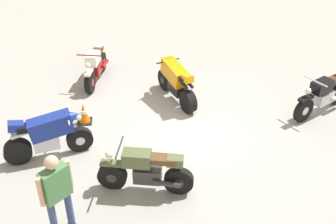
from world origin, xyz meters
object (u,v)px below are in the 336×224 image
(motorcycle_orange_sportbike, at_px, (176,80))
(motorcycle_olive_vintage, at_px, (146,171))
(motorcycle_black_cruiser, at_px, (323,95))
(motorcycle_blue_sportbike, at_px, (48,134))
(motorcycle_cream_vintage, at_px, (96,66))
(traffic_cone, at_px, (84,113))
(person_in_green_shirt, at_px, (57,191))

(motorcycle_orange_sportbike, bearing_deg, motorcycle_olive_vintage, 142.47)
(motorcycle_black_cruiser, bearing_deg, motorcycle_blue_sportbike, -20.31)
(motorcycle_orange_sportbike, bearing_deg, motorcycle_black_cruiser, -126.62)
(motorcycle_cream_vintage, relative_size, traffic_cone, 3.66)
(motorcycle_olive_vintage, height_order, motorcycle_blue_sportbike, motorcycle_blue_sportbike)
(motorcycle_blue_sportbike, distance_m, traffic_cone, 1.50)
(motorcycle_orange_sportbike, bearing_deg, motorcycle_cream_vintage, 37.78)
(motorcycle_orange_sportbike, xyz_separation_m, person_in_green_shirt, (2.56, 4.47, 0.42))
(motorcycle_black_cruiser, relative_size, motorcycle_cream_vintage, 0.96)
(motorcycle_olive_vintage, xyz_separation_m, motorcycle_orange_sportbike, (-1.02, -3.50, 0.11))
(motorcycle_black_cruiser, relative_size, motorcycle_olive_vintage, 0.96)
(motorcycle_olive_vintage, distance_m, traffic_cone, 2.99)
(person_in_green_shirt, bearing_deg, motorcycle_orange_sportbike, 106.86)
(motorcycle_blue_sportbike, xyz_separation_m, traffic_cone, (-0.66, -1.31, -0.33))
(motorcycle_cream_vintage, distance_m, traffic_cone, 2.23)
(motorcycle_black_cruiser, xyz_separation_m, person_in_green_shirt, (6.28, 3.45, 0.50))
(motorcycle_orange_sportbike, bearing_deg, traffic_cone, 88.54)
(motorcycle_black_cruiser, height_order, motorcycle_orange_sportbike, motorcycle_orange_sportbike)
(motorcycle_blue_sportbike, distance_m, person_in_green_shirt, 2.38)
(motorcycle_black_cruiser, bearing_deg, traffic_cone, -31.33)
(motorcycle_blue_sportbike, xyz_separation_m, person_in_green_shirt, (-0.53, 2.29, 0.42))
(traffic_cone, bearing_deg, motorcycle_cream_vintage, -95.64)
(motorcycle_black_cruiser, distance_m, motorcycle_blue_sportbike, 6.91)
(motorcycle_blue_sportbike, relative_size, traffic_cone, 3.66)
(person_in_green_shirt, bearing_deg, motorcycle_cream_vintage, 133.29)
(person_in_green_shirt, height_order, traffic_cone, person_in_green_shirt)
(motorcycle_black_cruiser, height_order, motorcycle_blue_sportbike, motorcycle_blue_sportbike)
(motorcycle_orange_sportbike, height_order, person_in_green_shirt, person_in_green_shirt)
(motorcycle_blue_sportbike, height_order, motorcycle_orange_sportbike, same)
(motorcycle_olive_vintage, xyz_separation_m, traffic_cone, (1.41, -2.63, -0.23))
(motorcycle_cream_vintage, xyz_separation_m, motorcycle_olive_vintage, (-1.20, 4.83, 0.00))
(motorcycle_olive_vintage, distance_m, person_in_green_shirt, 1.89)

